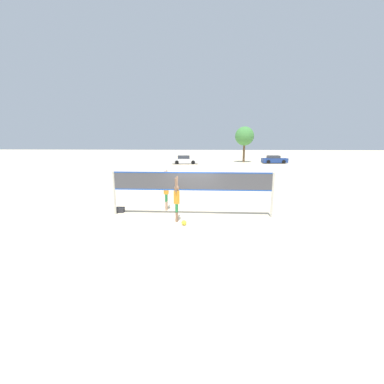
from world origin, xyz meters
name	(u,v)px	position (x,y,z in m)	size (l,w,h in m)	color
ground_plane	(192,216)	(0.00, 0.00, 0.00)	(200.00, 200.00, 0.00)	beige
volleyball_net	(192,184)	(0.00, 0.00, 1.68)	(8.29, 0.11, 2.31)	beige
player_spiker	(177,198)	(-0.68, -0.99, 1.15)	(0.28, 0.71, 2.19)	#8C664C
player_blocker	(166,189)	(-1.52, 1.08, 1.20)	(0.28, 0.72, 2.26)	tan
volleyball	(184,223)	(-0.28, -1.57, 0.12)	(0.24, 0.24, 0.24)	yellow
gear_bag	(120,210)	(-4.00, 0.41, 0.14)	(0.46, 0.33, 0.28)	#2D2D33
parked_car_near	(274,160)	(12.48, 32.95, 0.62)	(4.43, 2.19, 1.37)	navy
parked_car_mid	(185,160)	(-3.07, 30.82, 0.64)	(4.54, 2.26, 1.42)	silver
tree_left_cluster	(245,136)	(7.49, 35.19, 4.68)	(3.41, 3.41, 6.43)	brown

